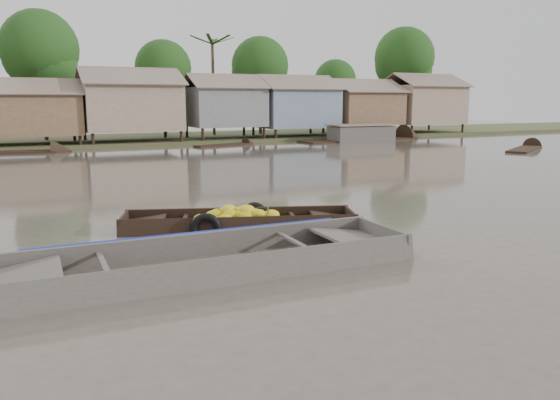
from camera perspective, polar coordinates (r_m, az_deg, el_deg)
name	(u,v)px	position (r m, az deg, el deg)	size (l,w,h in m)	color
ground	(271,248)	(11.82, -0.92, -5.05)	(120.00, 120.00, 0.00)	#524A3F
riverbank	(132,101)	(42.94, -15.23, 9.98)	(120.00, 12.47, 10.22)	#384723
banana_boat	(236,222)	(13.65, -4.59, -2.27)	(5.89, 3.21, 0.81)	black
viewer_boat	(209,266)	(10.42, -7.40, -6.88)	(7.98, 2.22, 0.64)	#453F3B
distant_boats	(295,142)	(39.26, 1.59, 6.12)	(47.00, 14.91, 1.38)	black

